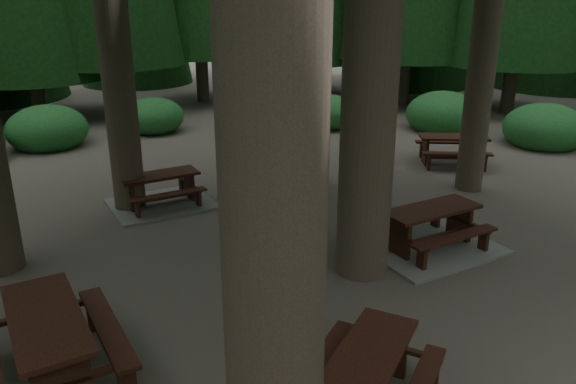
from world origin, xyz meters
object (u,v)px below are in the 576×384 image
picnic_table_d (453,145)px  picnic_table_e (368,371)px  picnic_table_b (48,337)px  picnic_table_c (161,195)px  picnic_table_a (429,235)px

picnic_table_d → picnic_table_e: size_ratio=1.06×
picnic_table_b → picnic_table_e: picnic_table_b is taller
picnic_table_b → picnic_table_c: size_ratio=0.95×
picnic_table_a → picnic_table_d: size_ratio=1.06×
picnic_table_a → picnic_table_d: picnic_table_a is taller
picnic_table_d → picnic_table_c: bearing=-153.1°
picnic_table_d → picnic_table_a: bearing=-105.8°
picnic_table_d → picnic_table_e: 9.84m
picnic_table_b → picnic_table_d: 11.24m
picnic_table_c → picnic_table_e: bearing=-89.7°
picnic_table_a → picnic_table_e: size_ratio=1.12×
picnic_table_b → picnic_table_e: size_ratio=0.96×
picnic_table_b → picnic_table_a: bearing=-86.4°
picnic_table_d → picnic_table_e: (-7.89, -5.89, -0.02)m
picnic_table_a → picnic_table_c: picnic_table_a is taller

